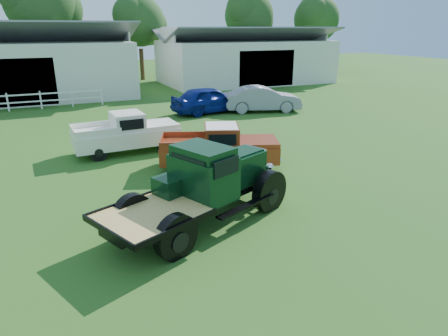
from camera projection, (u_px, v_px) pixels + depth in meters
name	position (u px, v px, depth m)	size (l,w,h in m)	color
ground	(234.00, 214.00, 11.90)	(120.00, 120.00, 0.00)	#2E611A
shed_left	(7.00, 61.00, 30.65)	(18.80, 10.20, 5.60)	silver
shed_right	(245.00, 55.00, 39.65)	(16.80, 9.20, 5.20)	silver
tree_b	(42.00, 22.00, 37.70)	(6.90, 6.90, 11.50)	#113612
tree_c	(140.00, 35.00, 40.72)	(5.40, 5.40, 9.00)	#113612
tree_d	(249.00, 29.00, 46.41)	(6.00, 6.00, 10.00)	#113612
tree_e	(316.00, 32.00, 47.85)	(5.70, 5.70, 9.50)	#113612
vintage_flatbed	(201.00, 186.00, 11.06)	(5.64, 2.24, 2.24)	black
red_pickup	(219.00, 146.00, 15.60)	(4.72, 1.82, 1.72)	maroon
white_pickup	(126.00, 133.00, 17.60)	(4.70, 1.82, 1.73)	white
misc_car_blue	(210.00, 100.00, 25.72)	(2.01, 4.98, 1.70)	navy
misc_car_grey	(262.00, 99.00, 26.14)	(1.73, 4.96, 1.64)	gray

